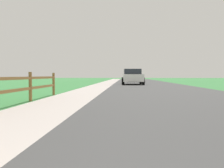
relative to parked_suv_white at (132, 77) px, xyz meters
name	(u,v)px	position (x,y,z in m)	size (l,w,h in m)	color
ground_plane	(114,84)	(-1.98, 1.19, -0.80)	(120.00, 120.00, 0.00)	#35783C
road_asphalt	(145,83)	(1.52, 3.19, -0.79)	(7.00, 66.00, 0.01)	#3A3A3A
curb_concrete	(89,83)	(-4.98, 3.19, -0.79)	(6.00, 66.00, 0.01)	#ACA19B
grass_verge	(77,83)	(-6.48, 3.19, -0.79)	(5.00, 66.00, 0.00)	#35783C
parked_suv_white	(132,77)	(0.00, 0.00, 0.00)	(2.27, 4.29, 1.58)	white
parked_car_silver	(133,76)	(0.41, 9.49, -0.03)	(2.06, 4.26, 1.56)	#B7BABF
parked_car_blue	(133,76)	(0.62, 17.88, -0.06)	(2.32, 5.07, 1.51)	navy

